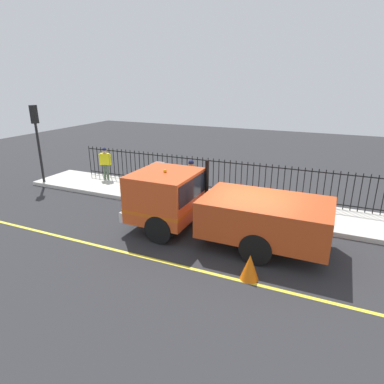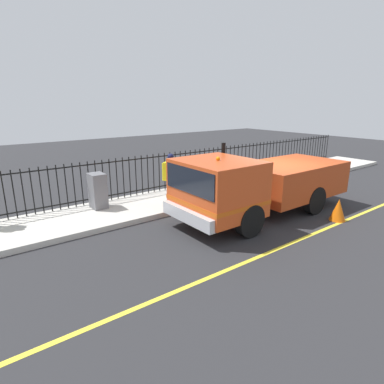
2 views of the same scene
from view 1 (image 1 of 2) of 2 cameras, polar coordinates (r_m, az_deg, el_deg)
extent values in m
plane|color=#2B2B2D|center=(11.21, 9.91, -8.37)|extent=(51.04, 51.04, 0.00)
cube|color=beige|center=(13.65, 12.90, -3.07)|extent=(2.56, 23.20, 0.17)
cube|color=yellow|center=(9.27, 6.14, -14.47)|extent=(0.12, 20.88, 0.01)
cube|color=#D84C1E|center=(11.49, -4.59, -0.47)|extent=(2.33, 2.07, 1.61)
cube|color=black|center=(11.38, -4.63, 1.21)|extent=(2.14, 2.11, 0.71)
cube|color=#B8411A|center=(10.45, 12.57, -4.27)|extent=(2.33, 3.88, 1.14)
cube|color=silver|center=(12.26, -9.09, -2.63)|extent=(2.21, 0.20, 0.36)
cube|color=#DB5914|center=(11.61, -4.54, -2.11)|extent=(2.35, 2.09, 0.12)
cylinder|color=black|center=(10.81, -5.67, -6.39)|extent=(0.30, 0.96, 0.96)
cylinder|color=black|center=(12.51, -0.95, -2.69)|extent=(0.30, 0.96, 0.96)
cylinder|color=black|center=(9.77, 11.02, -9.58)|extent=(0.30, 0.96, 0.96)
cylinder|color=black|center=(11.62, 13.47, -4.98)|extent=(0.30, 0.96, 0.96)
sphere|color=orange|center=(11.23, -4.70, 3.64)|extent=(0.12, 0.12, 0.12)
cylinder|color=black|center=(11.85, 2.57, 1.00)|extent=(0.14, 0.14, 1.93)
cube|color=yellow|center=(13.51, -0.15, 2.91)|extent=(0.56, 0.47, 0.64)
sphere|color=#997051|center=(13.40, -0.15, 4.72)|extent=(0.24, 0.24, 0.24)
sphere|color=#14193F|center=(13.37, -0.15, 5.07)|extent=(0.23, 0.23, 0.23)
cylinder|color=#4C6047|center=(13.82, -0.20, 0.01)|extent=(0.13, 0.13, 0.86)
cylinder|color=#4C6047|center=(13.65, -0.09, -0.23)|extent=(0.13, 0.13, 0.86)
cylinder|color=yellow|center=(13.79, -0.33, 3.11)|extent=(0.09, 0.09, 0.61)
cylinder|color=yellow|center=(13.25, 0.04, 2.44)|extent=(0.09, 0.09, 0.61)
cube|color=yellow|center=(17.41, -14.81, 5.55)|extent=(0.35, 0.51, 0.58)
sphere|color=tan|center=(17.32, -14.92, 6.83)|extent=(0.22, 0.22, 0.22)
sphere|color=#14193F|center=(17.31, -14.94, 7.08)|extent=(0.21, 0.21, 0.21)
cylinder|color=#4C6047|center=(17.54, -14.37, 3.39)|extent=(0.12, 0.12, 0.78)
cylinder|color=#4C6047|center=(17.60, -14.88, 3.40)|extent=(0.12, 0.12, 0.78)
cylinder|color=yellow|center=(17.32, -13.98, 5.46)|extent=(0.09, 0.09, 0.55)
cylinder|color=yellow|center=(17.50, -15.61, 5.46)|extent=(0.09, 0.09, 0.55)
cylinder|color=black|center=(14.31, 30.24, -0.54)|extent=(0.04, 0.04, 1.55)
cylinder|color=black|center=(14.28, 29.20, -0.40)|extent=(0.04, 0.04, 1.55)
cylinder|color=black|center=(14.25, 28.16, -0.26)|extent=(0.04, 0.04, 1.55)
cylinder|color=black|center=(14.23, 27.11, -0.12)|extent=(0.04, 0.04, 1.55)
cylinder|color=black|center=(14.21, 26.07, 0.02)|extent=(0.04, 0.04, 1.55)
cylinder|color=black|center=(14.20, 25.02, 0.16)|extent=(0.04, 0.04, 1.55)
cylinder|color=black|center=(14.20, 23.96, 0.30)|extent=(0.04, 0.04, 1.55)
cylinder|color=black|center=(14.20, 22.91, 0.44)|extent=(0.04, 0.04, 1.55)
cylinder|color=black|center=(14.20, 21.86, 0.58)|extent=(0.04, 0.04, 1.55)
cylinder|color=black|center=(14.21, 20.81, 0.73)|extent=(0.04, 0.04, 1.55)
cylinder|color=black|center=(14.22, 19.76, 0.87)|extent=(0.04, 0.04, 1.55)
cylinder|color=black|center=(14.24, 18.71, 1.01)|extent=(0.04, 0.04, 1.55)
cylinder|color=black|center=(14.26, 17.67, 1.14)|extent=(0.04, 0.04, 1.55)
cylinder|color=black|center=(14.29, 16.63, 1.28)|extent=(0.04, 0.04, 1.55)
cylinder|color=black|center=(14.32, 15.59, 1.42)|extent=(0.04, 0.04, 1.55)
cylinder|color=black|center=(14.36, 14.56, 1.56)|extent=(0.04, 0.04, 1.55)
cylinder|color=black|center=(14.40, 13.53, 1.69)|extent=(0.04, 0.04, 1.55)
cylinder|color=black|center=(14.44, 12.51, 1.82)|extent=(0.04, 0.04, 1.55)
cylinder|color=black|center=(14.49, 11.50, 1.96)|extent=(0.04, 0.04, 1.55)
cylinder|color=black|center=(14.55, 10.49, 2.09)|extent=(0.04, 0.04, 1.55)
cylinder|color=black|center=(14.61, 9.50, 2.21)|extent=(0.04, 0.04, 1.55)
cylinder|color=black|center=(14.67, 8.51, 2.34)|extent=(0.04, 0.04, 1.55)
cylinder|color=black|center=(14.74, 7.52, 2.47)|extent=(0.04, 0.04, 1.55)
cylinder|color=black|center=(14.82, 6.55, 2.59)|extent=(0.04, 0.04, 1.55)
cylinder|color=black|center=(14.89, 5.59, 2.71)|extent=(0.04, 0.04, 1.55)
cylinder|color=black|center=(14.98, 4.64, 2.83)|extent=(0.04, 0.04, 1.55)
cylinder|color=black|center=(15.06, 3.69, 2.95)|extent=(0.04, 0.04, 1.55)
cylinder|color=black|center=(15.15, 2.76, 3.06)|extent=(0.04, 0.04, 1.55)
cylinder|color=black|center=(15.25, 1.84, 3.17)|extent=(0.04, 0.04, 1.55)
cylinder|color=black|center=(15.34, 0.93, 3.29)|extent=(0.04, 0.04, 1.55)
cylinder|color=black|center=(15.44, 0.04, 3.39)|extent=(0.04, 0.04, 1.55)
cylinder|color=black|center=(15.55, -0.85, 3.50)|extent=(0.04, 0.04, 1.55)
cylinder|color=black|center=(15.66, -1.72, 3.60)|extent=(0.04, 0.04, 1.55)
cylinder|color=black|center=(15.77, -2.58, 3.71)|extent=(0.04, 0.04, 1.55)
cylinder|color=black|center=(15.89, -3.43, 3.80)|extent=(0.04, 0.04, 1.55)
cylinder|color=black|center=(16.01, -4.27, 3.90)|extent=(0.04, 0.04, 1.55)
cylinder|color=black|center=(16.13, -5.10, 4.00)|extent=(0.04, 0.04, 1.55)
cylinder|color=black|center=(16.26, -5.91, 4.09)|extent=(0.04, 0.04, 1.55)
cylinder|color=black|center=(16.39, -6.71, 4.18)|extent=(0.04, 0.04, 1.55)
cylinder|color=black|center=(16.52, -7.49, 4.27)|extent=(0.04, 0.04, 1.55)
cylinder|color=black|center=(16.66, -8.27, 4.35)|extent=(0.04, 0.04, 1.55)
cylinder|color=black|center=(16.80, -9.03, 4.44)|extent=(0.04, 0.04, 1.55)
cylinder|color=black|center=(16.94, -9.78, 4.52)|extent=(0.04, 0.04, 1.55)
cylinder|color=black|center=(17.08, -10.52, 4.60)|extent=(0.04, 0.04, 1.55)
cylinder|color=black|center=(17.23, -11.24, 4.67)|extent=(0.04, 0.04, 1.55)
cylinder|color=black|center=(17.38, -11.95, 4.75)|extent=(0.04, 0.04, 1.55)
cylinder|color=black|center=(17.53, -12.65, 4.82)|extent=(0.04, 0.04, 1.55)
cylinder|color=black|center=(17.69, -13.34, 4.89)|extent=(0.04, 0.04, 1.55)
cylinder|color=black|center=(17.85, -14.02, 4.96)|extent=(0.04, 0.04, 1.55)
cylinder|color=black|center=(18.01, -14.68, 5.03)|extent=(0.04, 0.04, 1.55)
cylinder|color=black|center=(18.17, -15.34, 5.09)|extent=(0.04, 0.04, 1.55)
cylinder|color=black|center=(18.34, -15.98, 5.16)|extent=(0.04, 0.04, 1.55)
cylinder|color=black|center=(18.50, -16.61, 5.22)|extent=(0.04, 0.04, 1.55)
cylinder|color=black|center=(18.67, -17.23, 5.28)|extent=(0.04, 0.04, 1.55)
cube|color=black|center=(14.20, 14.25, 4.13)|extent=(0.04, 19.72, 0.04)
cube|color=black|center=(14.56, 13.86, -0.59)|extent=(0.04, 19.72, 0.04)
cylinder|color=black|center=(17.86, -25.00, 7.40)|extent=(0.12, 0.12, 3.76)
cube|color=black|center=(17.67, -25.66, 12.02)|extent=(0.30, 0.21, 0.85)
sphere|color=red|center=(17.65, -25.78, 12.83)|extent=(0.16, 0.16, 0.16)
sphere|color=yellow|center=(17.67, -25.66, 12.02)|extent=(0.16, 0.16, 0.16)
sphere|color=green|center=(17.69, -25.54, 11.20)|extent=(0.16, 0.16, 0.16)
cube|color=slate|center=(15.66, -5.85, 2.86)|extent=(0.62, 0.48, 1.21)
cone|color=orange|center=(9.10, 9.95, -12.68)|extent=(0.50, 0.50, 0.72)
camera|label=2|loc=(11.73, -52.22, 4.91)|focal=29.79mm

